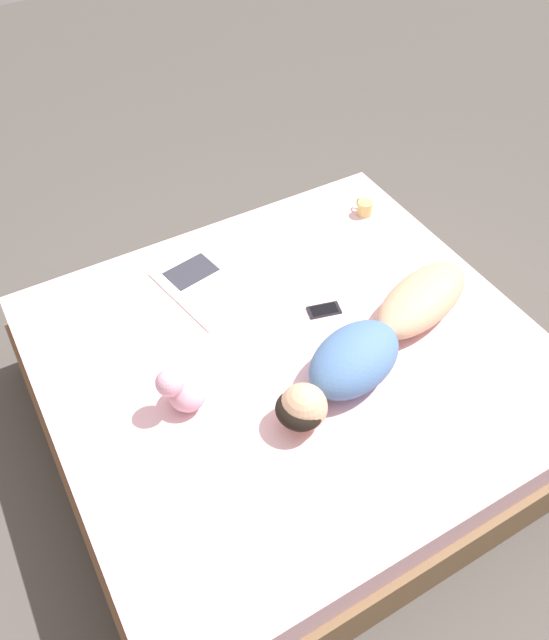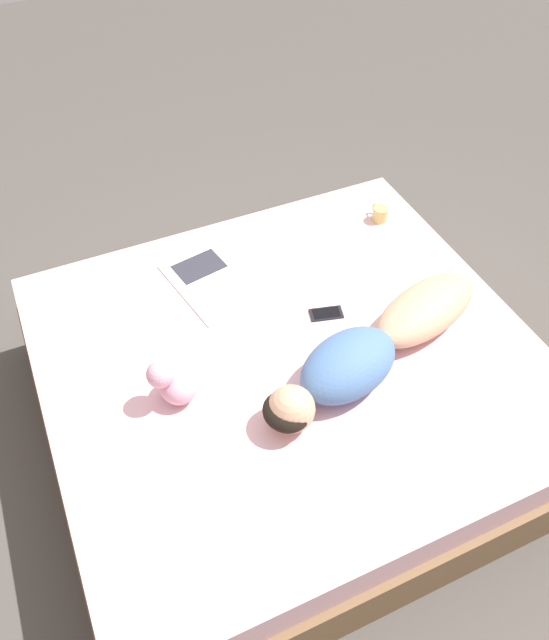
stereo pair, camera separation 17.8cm
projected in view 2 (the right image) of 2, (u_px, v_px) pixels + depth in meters
ground_plane at (288, 419)px, 3.08m from camera, size 12.00×12.00×0.00m
bed at (289, 388)px, 2.89m from camera, size 1.98×2.14×0.52m
person at (373, 347)px, 2.59m from camera, size 0.58×1.23×0.21m
open_magazine at (212, 281)px, 2.99m from camera, size 0.55×0.42×0.01m
coffee_mug at (380, 213)px, 3.29m from camera, size 0.12×0.08×0.08m
cell_phone at (326, 314)px, 2.85m from camera, size 0.11×0.16×0.01m
plush_toy at (173, 383)px, 2.46m from camera, size 0.17×0.19×0.23m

